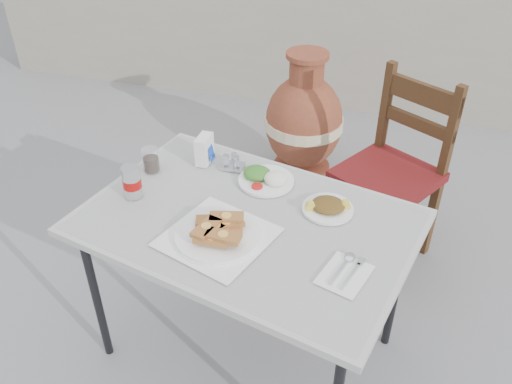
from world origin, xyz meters
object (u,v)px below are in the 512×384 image
(cafe_table, at_px, (247,229))
(chair, at_px, (393,170))
(soda_can, at_px, (132,182))
(pide_plate, at_px, (217,230))
(salad_chopped_plate, at_px, (328,206))
(napkin_holder, at_px, (204,149))
(condiment_caddy, at_px, (233,163))
(terracotta_urn, at_px, (304,123))
(cola_glass, at_px, (151,161))
(salad_rice_plate, at_px, (266,178))

(cafe_table, xyz_separation_m, chair, (0.49, 0.83, -0.17))
(soda_can, bearing_deg, pide_plate, -20.52)
(salad_chopped_plate, distance_m, chair, 0.77)
(cafe_table, relative_size, napkin_holder, 11.22)
(pide_plate, distance_m, condiment_caddy, 0.45)
(cafe_table, xyz_separation_m, condiment_caddy, (-0.15, 0.31, 0.07))
(cafe_table, relative_size, pide_plate, 3.11)
(condiment_caddy, bearing_deg, terracotta_urn, 84.88)
(condiment_caddy, height_order, terracotta_urn, terracotta_urn)
(napkin_holder, distance_m, condiment_caddy, 0.13)
(cafe_table, distance_m, cola_glass, 0.52)
(chair, bearing_deg, pide_plate, -89.58)
(cafe_table, height_order, terracotta_urn, terracotta_urn)
(napkin_holder, bearing_deg, cola_glass, -146.25)
(pide_plate, height_order, soda_can, soda_can)
(cafe_table, distance_m, salad_rice_plate, 0.26)
(terracotta_urn, bearing_deg, salad_rice_plate, -86.90)
(pide_plate, xyz_separation_m, soda_can, (-0.39, 0.15, 0.03))
(salad_rice_plate, bearing_deg, terracotta_urn, 93.10)
(cola_glass, relative_size, terracotta_urn, 0.12)
(napkin_holder, bearing_deg, salad_chopped_plate, -18.23)
(cola_glass, height_order, terracotta_urn, terracotta_urn)
(cola_glass, bearing_deg, condiment_caddy, 19.07)
(condiment_caddy, bearing_deg, salad_rice_plate, -22.10)
(soda_can, bearing_deg, cafe_table, -2.41)
(soda_can, xyz_separation_m, cola_glass, (-0.01, 0.18, -0.02))
(soda_can, height_order, condiment_caddy, soda_can)
(soda_can, bearing_deg, salad_chopped_plate, 8.68)
(pide_plate, bearing_deg, soda_can, 159.48)
(pide_plate, xyz_separation_m, condiment_caddy, (-0.08, 0.44, -0.01))
(soda_can, height_order, terracotta_urn, soda_can)
(chair, bearing_deg, cafe_table, -89.93)
(terracotta_urn, bearing_deg, soda_can, -106.47)
(pide_plate, distance_m, cola_glass, 0.52)
(chair, xyz_separation_m, terracotta_urn, (-0.55, 0.55, -0.11))
(salad_rice_plate, height_order, condiment_caddy, condiment_caddy)
(cafe_table, distance_m, chair, 0.98)
(cafe_table, xyz_separation_m, pide_plate, (-0.07, -0.13, 0.08))
(soda_can, xyz_separation_m, napkin_holder, (0.18, 0.30, -0.00))
(salad_chopped_plate, bearing_deg, soda_can, -171.32)
(cola_glass, bearing_deg, chair, 33.01)
(salad_rice_plate, distance_m, condiment_caddy, 0.17)
(pide_plate, height_order, chair, chair)
(chair, distance_m, terracotta_urn, 0.79)
(cafe_table, bearing_deg, salad_rice_plate, 89.03)
(soda_can, distance_m, napkin_holder, 0.35)
(cola_glass, relative_size, napkin_holder, 0.83)
(pide_plate, height_order, terracotta_urn, terracotta_urn)
(napkin_holder, distance_m, chair, 0.97)
(cafe_table, height_order, condiment_caddy, condiment_caddy)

